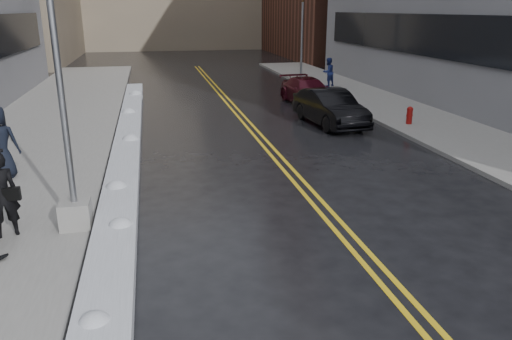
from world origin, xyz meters
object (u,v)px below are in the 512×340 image
pedestrian_east (328,72)px  fire_hydrant (410,114)px  lamppost (64,121)px  pedestrian_fedora (1,195)px  car_maroon (308,91)px  car_black (330,108)px  traffic_signal (302,30)px

pedestrian_east → fire_hydrant: bearing=62.3°
fire_hydrant → lamppost: bearing=-147.0°
pedestrian_fedora → pedestrian_east: (13.97, 18.99, -0.06)m
pedestrian_fedora → car_maroon: (11.14, 14.14, -0.41)m
lamppost → car_black: (9.18, 9.07, -1.78)m
pedestrian_east → car_black: (-3.41, -9.74, -0.26)m
pedestrian_east → lamppost: bearing=30.1°
car_black → car_maroon: size_ratio=0.99×
traffic_signal → pedestrian_fedora: size_ratio=3.25×
pedestrian_fedora → car_maroon: 18.01m
traffic_signal → car_maroon: size_ratio=1.30×
pedestrian_east → car_maroon: 5.62m
pedestrian_east → car_black: bearing=44.6°
lamppost → car_maroon: 17.14m
car_maroon → pedestrian_fedora: bearing=-133.0°
pedestrian_east → car_maroon: size_ratio=0.38×
lamppost → pedestrian_east: 22.68m
car_black → fire_hydrant: bearing=-25.3°
car_maroon → lamppost: bearing=-129.8°
pedestrian_east → car_maroon: bearing=33.6°
car_maroon → traffic_signal: bearing=70.9°
traffic_signal → pedestrian_east: bearing=-76.2°
pedestrian_fedora → car_black: bearing=-161.2°
lamppost → traffic_signal: 24.98m
car_black → car_maroon: 4.93m
traffic_signal → car_black: bearing=-101.5°
traffic_signal → car_maroon: bearing=-104.3°
pedestrian_east → car_black: 10.32m
traffic_signal → pedestrian_east: traffic_signal is taller
fire_hydrant → traffic_signal: (-0.50, 14.00, 2.85)m
lamppost → car_black: bearing=44.7°
fire_hydrant → car_black: size_ratio=0.16×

